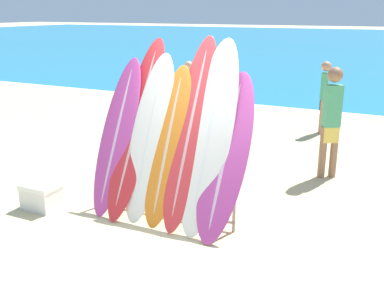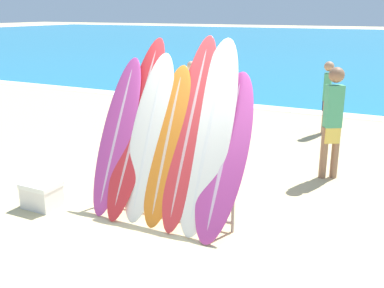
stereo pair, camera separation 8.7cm
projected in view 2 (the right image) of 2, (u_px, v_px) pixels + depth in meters
ground_plane at (183, 230)px, 5.65m from camera, size 160.00×160.00×0.00m
surfboard_rack at (165, 187)px, 5.91m from camera, size 1.97×0.04×0.79m
surfboard_slot_0 at (117, 135)px, 6.16m from camera, size 0.50×1.08×2.04m
surfboard_slot_1 at (137, 126)px, 6.10m from camera, size 0.51×1.38×2.31m
surfboard_slot_2 at (149, 136)px, 5.94m from camera, size 0.55×1.03×2.13m
surfboard_slot_3 at (167, 145)px, 5.80m from camera, size 0.51×1.00×1.98m
surfboard_slot_4 at (190, 131)px, 5.72m from camera, size 0.50×1.26×2.37m
surfboard_slot_5 at (209, 135)px, 5.60m from camera, size 0.59×1.22×2.34m
surfboard_slot_6 at (225, 155)px, 5.49m from camera, size 0.59×1.17×1.93m
person_near_water at (333, 119)px, 7.17m from camera, size 0.31×0.28×1.82m
person_mid_beach at (327, 95)px, 9.86m from camera, size 0.22×0.27×1.61m
person_far_left at (191, 91)px, 10.62m from camera, size 0.23×0.26×1.53m
cooler_box at (42, 195)px, 6.28m from camera, size 0.49×0.39×0.37m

